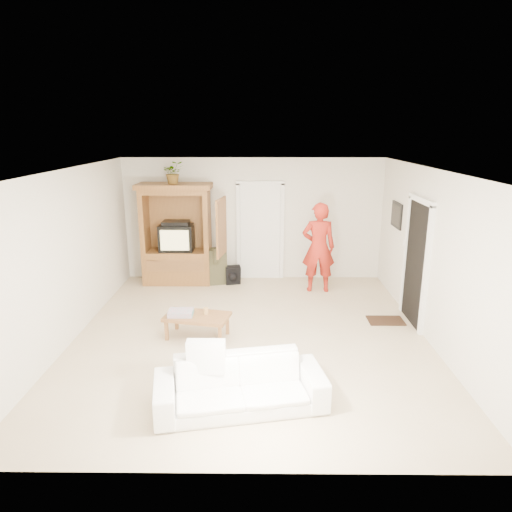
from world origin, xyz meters
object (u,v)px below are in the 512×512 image
Objects in this scene: sofa at (240,385)px; armoire at (178,241)px; man at (318,247)px; coffee_table at (197,318)px.

armoire is at bearing 97.37° from sofa.
man is 0.91× the size of sofa.
coffee_table is (-2.14, -2.18, -0.58)m from man.
coffee_table is (0.74, -2.70, -0.59)m from armoire.
armoire reaches higher than sofa.
man is at bearing 57.36° from coffee_table.
sofa is at bearing 72.32° from man.
coffee_table is at bearing 101.17° from sofa.
coffee_table is at bearing 46.71° from man.
coffee_table is (-0.75, 1.87, 0.03)m from sofa.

